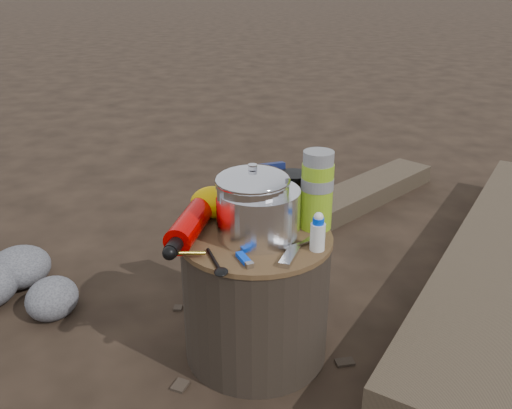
{
  "coord_description": "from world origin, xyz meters",
  "views": [
    {
      "loc": [
        0.07,
        -1.31,
        1.05
      ],
      "look_at": [
        0.0,
        0.0,
        0.48
      ],
      "focal_mm": 37.46,
      "sensor_mm": 36.0,
      "label": 1
    }
  ],
  "objects_px": {
    "fuel_bottle": "(191,224)",
    "travel_mug": "(293,195)",
    "camping_pot": "(253,203)",
    "log_main": "(501,261)",
    "thermos": "(317,191)",
    "stump": "(256,295)"
  },
  "relations": [
    {
      "from": "log_main",
      "to": "fuel_bottle",
      "type": "relative_size",
      "value": 6.36
    },
    {
      "from": "stump",
      "to": "fuel_bottle",
      "type": "height_order",
      "value": "fuel_bottle"
    },
    {
      "from": "log_main",
      "to": "fuel_bottle",
      "type": "xyz_separation_m",
      "value": [
        -1.05,
        -0.46,
        0.34
      ]
    },
    {
      "from": "fuel_bottle",
      "to": "log_main",
      "type": "bearing_deg",
      "value": 31.71
    },
    {
      "from": "camping_pot",
      "to": "thermos",
      "type": "distance_m",
      "value": 0.19
    },
    {
      "from": "fuel_bottle",
      "to": "camping_pot",
      "type": "bearing_deg",
      "value": 11.26
    },
    {
      "from": "stump",
      "to": "log_main",
      "type": "xyz_separation_m",
      "value": [
        0.88,
        0.44,
        -0.11
      ]
    },
    {
      "from": "travel_mug",
      "to": "thermos",
      "type": "bearing_deg",
      "value": -50.8
    },
    {
      "from": "log_main",
      "to": "thermos",
      "type": "xyz_separation_m",
      "value": [
        -0.71,
        -0.38,
        0.42
      ]
    },
    {
      "from": "camping_pot",
      "to": "travel_mug",
      "type": "relative_size",
      "value": 1.51
    },
    {
      "from": "camping_pot",
      "to": "thermos",
      "type": "xyz_separation_m",
      "value": [
        0.17,
        0.07,
        0.01
      ]
    },
    {
      "from": "fuel_bottle",
      "to": "travel_mug",
      "type": "xyz_separation_m",
      "value": [
        0.28,
        0.16,
        0.03
      ]
    },
    {
      "from": "camping_pot",
      "to": "fuel_bottle",
      "type": "relative_size",
      "value": 0.64
    },
    {
      "from": "camping_pot",
      "to": "fuel_bottle",
      "type": "distance_m",
      "value": 0.18
    },
    {
      "from": "camping_pot",
      "to": "fuel_bottle",
      "type": "bearing_deg",
      "value": -177.05
    },
    {
      "from": "thermos",
      "to": "travel_mug",
      "type": "xyz_separation_m",
      "value": [
        -0.06,
        0.08,
        -0.05
      ]
    },
    {
      "from": "thermos",
      "to": "travel_mug",
      "type": "relative_size",
      "value": 1.7
    },
    {
      "from": "log_main",
      "to": "thermos",
      "type": "relative_size",
      "value": 8.77
    },
    {
      "from": "log_main",
      "to": "camping_pot",
      "type": "relative_size",
      "value": 9.89
    },
    {
      "from": "stump",
      "to": "thermos",
      "type": "height_order",
      "value": "thermos"
    },
    {
      "from": "travel_mug",
      "to": "camping_pot",
      "type": "bearing_deg",
      "value": -126.97
    },
    {
      "from": "thermos",
      "to": "fuel_bottle",
      "type": "bearing_deg",
      "value": -167.44
    }
  ]
}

